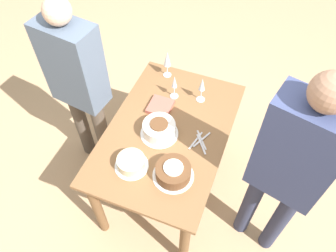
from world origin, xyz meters
TOP-DOWN VIEW (x-y plane):
  - ground_plane at (0.00, 0.00)m, footprint 12.00×12.00m
  - dining_table at (0.00, 0.00)m, footprint 1.25×0.82m
  - cake_center_white at (-0.05, 0.05)m, footprint 0.26×0.26m
  - cake_front_chocolate at (-0.32, -0.16)m, footprint 0.26×0.26m
  - cake_back_decorated at (-0.35, 0.11)m, footprint 0.22×0.22m
  - wine_glass_near at (0.32, 0.08)m, footprint 0.06×0.06m
  - wine_glass_far at (0.52, 0.21)m, footprint 0.06×0.06m
  - wine_glass_extra at (0.36, -0.12)m, footprint 0.07×0.07m
  - fork_pile at (-0.01, -0.24)m, footprint 0.19×0.13m
  - napkin_stack at (0.18, 0.13)m, footprint 0.18×0.17m
  - person_cutting at (-0.17, -0.79)m, footprint 0.31×0.44m
  - person_watching at (0.06, 0.72)m, footprint 0.27×0.43m

SIDE VIEW (x-z plane):
  - ground_plane at x=0.00m, z-range 0.00..0.00m
  - dining_table at x=0.00m, z-range 0.25..1.02m
  - fork_pile at x=-0.01m, z-range 0.77..0.79m
  - napkin_stack at x=0.18m, z-range 0.77..0.80m
  - cake_back_decorated at x=-0.35m, z-range 0.77..0.85m
  - cake_front_chocolate at x=-0.32m, z-range 0.77..0.87m
  - cake_center_white at x=-0.05m, z-range 0.77..0.88m
  - wine_glass_near at x=0.32m, z-range 0.81..1.01m
  - wine_glass_extra at x=0.36m, z-range 0.81..1.03m
  - wine_glass_far at x=0.52m, z-range 0.82..1.05m
  - person_watching at x=0.06m, z-range 0.16..1.75m
  - person_cutting at x=-0.17m, z-range 0.18..1.88m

